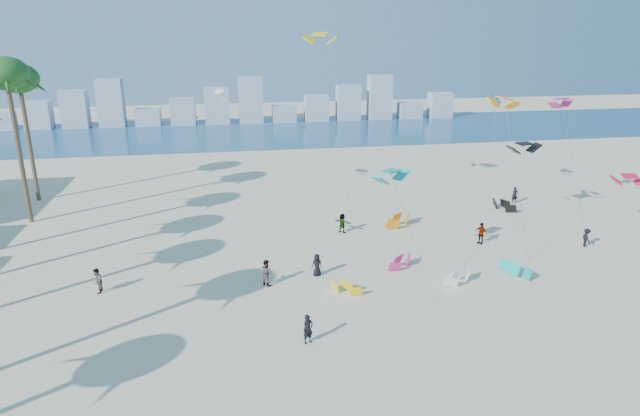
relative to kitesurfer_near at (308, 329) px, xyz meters
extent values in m
plane|color=beige|center=(-0.46, -5.37, -0.88)|extent=(220.00, 220.00, 0.00)
plane|color=navy|center=(-0.46, 66.63, -0.88)|extent=(220.00, 220.00, 0.00)
imported|color=black|center=(0.00, 0.00, 0.00)|extent=(0.76, 0.64, 1.76)
imported|color=gray|center=(-1.74, 7.85, 0.05)|extent=(1.14, 1.15, 1.87)
imported|color=black|center=(1.98, 8.70, -0.05)|extent=(0.91, 0.69, 1.65)
imported|color=gray|center=(16.40, 12.50, 0.03)|extent=(0.93, 1.15, 1.83)
imported|color=black|center=(24.59, 10.37, -0.11)|extent=(0.70, 1.07, 1.55)
imported|color=gray|center=(5.62, 16.99, -0.02)|extent=(1.53, 1.46, 1.73)
imported|color=black|center=(24.69, 22.16, -0.03)|extent=(0.66, 0.47, 1.70)
imported|color=gray|center=(-13.07, 8.56, 0.00)|extent=(0.67, 0.86, 1.76)
cylinder|color=#595959|center=(7.96, 5.59, 3.04)|extent=(2.15, 4.18, 7.86)
cylinder|color=#595959|center=(17.90, 10.57, 5.08)|extent=(1.29, 4.10, 11.93)
cylinder|color=#595959|center=(21.12, 15.11, 2.88)|extent=(0.86, 2.13, 7.52)
cylinder|color=#595959|center=(-5.61, 24.84, 4.87)|extent=(2.37, 3.36, 11.51)
cylinder|color=#595959|center=(21.41, 21.37, 4.48)|extent=(1.05, 2.84, 10.73)
cylinder|color=#595959|center=(5.90, 21.11, 7.39)|extent=(2.67, 2.43, 16.54)
cylinder|color=#595959|center=(25.95, 15.39, 4.71)|extent=(2.15, 3.00, 11.19)
cylinder|color=brown|center=(-22.14, 24.63, 5.81)|extent=(0.40, 0.40, 13.38)
ellipsoid|color=#1C5020|center=(-22.14, 24.63, 12.50)|extent=(3.80, 3.80, 2.85)
cylinder|color=brown|center=(-23.51, 31.63, 5.31)|extent=(0.40, 0.40, 12.39)
ellipsoid|color=#1C5020|center=(-23.51, 31.63, 11.51)|extent=(3.80, 3.80, 2.85)
cube|color=#9EADBF|center=(-42.46, 76.63, 0.62)|extent=(4.40, 3.00, 3.00)
cube|color=#9EADBF|center=(-36.26, 76.63, 1.52)|extent=(4.40, 3.00, 4.80)
cube|color=#9EADBF|center=(-30.06, 76.63, 2.42)|extent=(4.40, 3.00, 6.60)
cube|color=#9EADBF|center=(-23.86, 76.63, 3.32)|extent=(4.40, 3.00, 8.40)
cube|color=#9EADBF|center=(-17.66, 76.63, 0.62)|extent=(4.40, 3.00, 3.00)
cube|color=#9EADBF|center=(-11.46, 76.63, 1.52)|extent=(4.40, 3.00, 4.80)
cube|color=#9EADBF|center=(-5.26, 76.63, 2.42)|extent=(4.40, 3.00, 6.60)
cube|color=#9EADBF|center=(0.94, 76.63, 3.32)|extent=(4.40, 3.00, 8.40)
cube|color=#9EADBF|center=(7.14, 76.63, 0.62)|extent=(4.40, 3.00, 3.00)
cube|color=#9EADBF|center=(13.34, 76.63, 1.52)|extent=(4.40, 3.00, 4.80)
cube|color=#9EADBF|center=(19.54, 76.63, 2.42)|extent=(4.40, 3.00, 6.60)
cube|color=#9EADBF|center=(25.74, 76.63, 3.32)|extent=(4.40, 3.00, 8.40)
cube|color=#9EADBF|center=(31.94, 76.63, 0.62)|extent=(4.40, 3.00, 3.00)
cube|color=#9EADBF|center=(38.14, 76.63, 1.52)|extent=(4.40, 3.00, 4.80)
camera|label=1|loc=(-4.02, -27.05, 16.28)|focal=30.83mm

